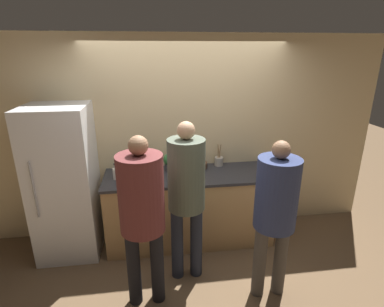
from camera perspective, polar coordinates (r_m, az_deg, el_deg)
ground_plane at (r=3.89m, az=0.34°, el=-18.99°), size 14.00×14.00×0.00m
wall_back at (r=3.96m, az=-1.17°, el=3.00°), size 5.20×0.06×2.60m
counter at (r=3.96m, az=-0.48°, el=-10.09°), size 2.11×0.73×0.93m
refrigerator at (r=3.86m, az=-23.04°, el=-5.12°), size 0.70×0.73×1.83m
person_left at (r=2.77m, az=-9.52°, el=-9.89°), size 0.41×0.41×1.73m
person_center at (r=3.06m, az=-1.07°, el=-6.59°), size 0.38×0.38×1.76m
person_right at (r=2.96m, az=15.62°, el=-9.60°), size 0.40×0.40×1.65m
fruit_bowl at (r=3.94m, az=0.80°, el=-2.13°), size 0.29×0.29×0.11m
utensil_crock at (r=4.02m, az=5.13°, el=-1.39°), size 0.12×0.12×0.29m
bottle_green at (r=3.82m, az=-13.78°, el=-2.50°), size 0.07×0.07×0.24m
bottle_clear at (r=3.68m, az=-14.36°, el=-3.64°), size 0.06×0.06×0.20m
cup_red at (r=3.78m, az=-12.07°, el=-3.49°), size 0.09×0.09×0.08m
cup_black at (r=3.64m, az=-6.81°, el=-4.05°), size 0.09×0.09×0.08m
potted_plant at (r=3.82m, az=-4.35°, el=-1.54°), size 0.15×0.15×0.23m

